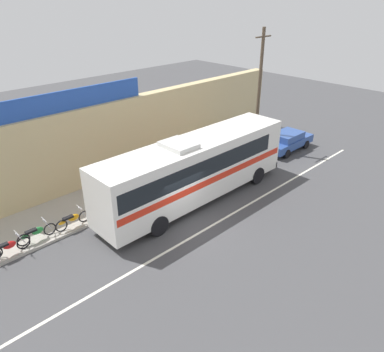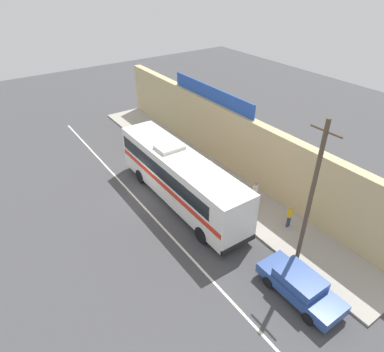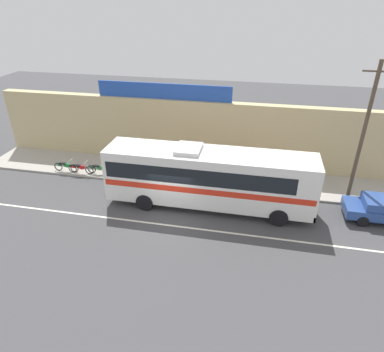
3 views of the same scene
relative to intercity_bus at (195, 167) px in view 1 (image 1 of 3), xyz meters
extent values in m
plane|color=#444447|center=(-1.93, -1.63, -2.07)|extent=(70.00, 70.00, 0.00)
cube|color=#A8A399|center=(-1.93, 3.57, -2.00)|extent=(30.00, 3.60, 0.14)
cube|color=tan|center=(-1.93, 5.72, 0.33)|extent=(30.00, 0.70, 4.80)
cube|color=#234CAD|center=(-4.16, 5.72, 3.28)|extent=(9.70, 0.12, 1.10)
cube|color=silver|center=(-1.93, -2.43, -2.06)|extent=(30.00, 0.14, 0.01)
cube|color=white|center=(0.09, 0.00, -0.07)|extent=(12.12, 2.49, 3.10)
cube|color=black|center=(-0.40, 0.00, 0.48)|extent=(10.66, 2.51, 0.96)
cube|color=red|center=(0.09, 0.00, -0.37)|extent=(11.87, 2.50, 0.36)
cube|color=black|center=(6.11, 0.00, 0.38)|extent=(0.04, 2.24, 1.40)
cube|color=black|center=(6.10, 0.00, -1.44)|extent=(0.12, 2.49, 0.36)
cube|color=silver|center=(-1.13, 0.00, 1.60)|extent=(1.40, 1.74, 0.24)
cylinder|color=black|center=(4.21, 1.15, -1.55)|extent=(1.04, 0.32, 1.04)
cylinder|color=black|center=(4.21, -1.15, -1.55)|extent=(1.04, 0.32, 1.04)
cylinder|color=black|center=(-3.55, 1.15, -1.55)|extent=(1.04, 0.32, 1.04)
cylinder|color=black|center=(-3.55, -1.15, -1.55)|extent=(1.04, 0.32, 1.04)
cube|color=#2D4C93|center=(10.07, 0.52, -1.46)|extent=(4.36, 1.75, 0.56)
cube|color=#2D4C93|center=(9.97, 0.52, -0.94)|extent=(2.27, 1.58, 0.48)
cube|color=black|center=(10.81, 0.52, -0.97)|extent=(0.21, 1.47, 0.34)
cylinder|color=black|center=(11.33, 1.34, -1.76)|extent=(0.62, 0.20, 0.62)
cylinder|color=black|center=(11.33, -0.31, -1.76)|extent=(0.62, 0.20, 0.62)
cylinder|color=black|center=(8.80, 1.34, -1.76)|extent=(0.62, 0.20, 0.62)
cylinder|color=black|center=(8.80, -0.31, -1.76)|extent=(0.62, 0.20, 0.62)
cylinder|color=brown|center=(8.45, 2.25, 2.26)|extent=(0.22, 0.22, 8.36)
cylinder|color=brown|center=(8.45, 2.25, 5.84)|extent=(1.60, 0.10, 0.10)
torus|color=black|center=(-7.39, 2.28, -1.62)|extent=(0.62, 0.06, 0.62)
torus|color=black|center=(-8.65, 2.28, -1.62)|extent=(0.62, 0.06, 0.62)
cylinder|color=silver|center=(-7.47, 2.28, -1.32)|extent=(0.34, 0.04, 0.65)
cylinder|color=silver|center=(-7.57, 2.28, -1.00)|extent=(0.03, 0.56, 0.03)
ellipsoid|color=#237F38|center=(-7.96, 2.28, -1.44)|extent=(0.56, 0.22, 0.34)
cube|color=black|center=(-8.25, 2.28, -1.32)|extent=(0.52, 0.20, 0.10)
ellipsoid|color=#237F38|center=(-8.59, 2.28, -1.48)|extent=(0.36, 0.14, 0.16)
torus|color=black|center=(-5.66, 2.14, -1.62)|extent=(0.62, 0.06, 0.62)
torus|color=black|center=(-6.87, 2.14, -1.62)|extent=(0.62, 0.06, 0.62)
cylinder|color=silver|center=(-5.74, 2.14, -1.32)|extent=(0.34, 0.04, 0.65)
cylinder|color=silver|center=(-5.84, 2.14, -1.00)|extent=(0.03, 0.56, 0.03)
ellipsoid|color=orange|center=(-6.20, 2.14, -1.44)|extent=(0.56, 0.22, 0.34)
cube|color=black|center=(-6.48, 2.14, -1.32)|extent=(0.52, 0.20, 0.10)
ellipsoid|color=orange|center=(-6.81, 2.14, -1.48)|extent=(0.36, 0.14, 0.16)
torus|color=black|center=(-8.73, 2.08, -1.62)|extent=(0.62, 0.06, 0.62)
cylinder|color=silver|center=(-8.81, 2.08, -1.32)|extent=(0.34, 0.04, 0.65)
cylinder|color=silver|center=(-8.91, 2.08, -1.00)|extent=(0.03, 0.56, 0.03)
ellipsoid|color=red|center=(-9.30, 2.08, -1.44)|extent=(0.56, 0.22, 0.34)
cube|color=black|center=(-9.60, 2.08, -1.32)|extent=(0.52, 0.20, 0.10)
cylinder|color=black|center=(-0.75, 3.31, -1.54)|extent=(0.13, 0.13, 0.78)
cylinder|color=black|center=(-0.75, 3.13, -1.54)|extent=(0.13, 0.13, 0.78)
cylinder|color=white|center=(-0.75, 3.22, -0.85)|extent=(0.30, 0.30, 0.59)
sphere|color=tan|center=(-0.75, 3.22, -0.43)|extent=(0.21, 0.21, 0.21)
cylinder|color=white|center=(-0.75, 3.42, -0.82)|extent=(0.08, 0.08, 0.54)
cylinder|color=white|center=(-0.75, 3.02, -0.82)|extent=(0.08, 0.08, 0.54)
cylinder|color=navy|center=(6.27, 4.02, -1.54)|extent=(0.13, 0.13, 0.77)
cylinder|color=navy|center=(6.27, 3.84, -1.54)|extent=(0.13, 0.13, 0.77)
cylinder|color=gold|center=(6.27, 3.93, -0.86)|extent=(0.30, 0.30, 0.58)
sphere|color=tan|center=(6.27, 3.93, -0.43)|extent=(0.21, 0.21, 0.21)
cylinder|color=gold|center=(6.27, 4.13, -0.83)|extent=(0.08, 0.08, 0.53)
cylinder|color=gold|center=(6.27, 3.73, -0.83)|extent=(0.08, 0.08, 0.53)
cylinder|color=navy|center=(3.26, 4.02, -1.52)|extent=(0.13, 0.13, 0.81)
cylinder|color=navy|center=(3.26, 3.84, -1.52)|extent=(0.13, 0.13, 0.81)
cylinder|color=white|center=(3.26, 3.93, -0.81)|extent=(0.30, 0.30, 0.61)
sphere|color=#A37556|center=(3.26, 3.93, -0.37)|extent=(0.22, 0.22, 0.22)
cylinder|color=white|center=(3.26, 4.13, -0.78)|extent=(0.08, 0.08, 0.56)
cylinder|color=white|center=(3.26, 3.73, -0.78)|extent=(0.08, 0.08, 0.56)
camera|label=1|loc=(-12.70, -12.94, 8.57)|focal=34.77mm
camera|label=2|loc=(16.26, -10.17, 12.14)|focal=31.98mm
camera|label=3|loc=(2.67, -17.42, 9.46)|focal=32.12mm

